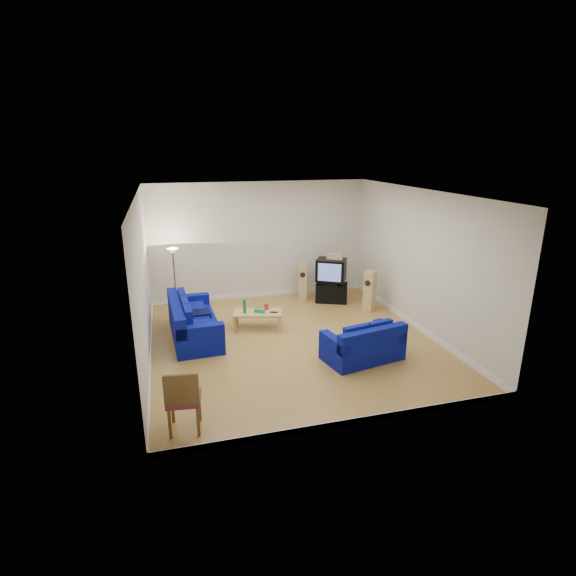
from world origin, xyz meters
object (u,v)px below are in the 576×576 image
object	(u,v)px
coffee_table	(258,314)
tv_stand	(331,293)
sofa_three_seat	(192,324)
sofa_loveseat	(364,346)
television	(331,270)

from	to	relation	value
coffee_table	tv_stand	world-z (taller)	tv_stand
sofa_three_seat	coffee_table	world-z (taller)	sofa_three_seat
sofa_loveseat	tv_stand	distance (m)	3.55
tv_stand	television	distance (m)	0.66
sofa_loveseat	television	bearing A→B (deg)	69.13
sofa_loveseat	television	world-z (taller)	television
coffee_table	tv_stand	distance (m)	2.69
tv_stand	television	xyz separation A→B (m)	(-0.04, -0.04, 0.66)
sofa_three_seat	tv_stand	world-z (taller)	sofa_three_seat
coffee_table	tv_stand	bearing A→B (deg)	29.50
coffee_table	tv_stand	size ratio (longest dim) A/B	1.44
tv_stand	television	bearing A→B (deg)	-116.43
sofa_three_seat	coffee_table	bearing A→B (deg)	92.34
sofa_three_seat	coffee_table	xyz separation A→B (m)	(1.52, 0.13, 0.03)
sofa_loveseat	tv_stand	size ratio (longest dim) A/B	1.95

